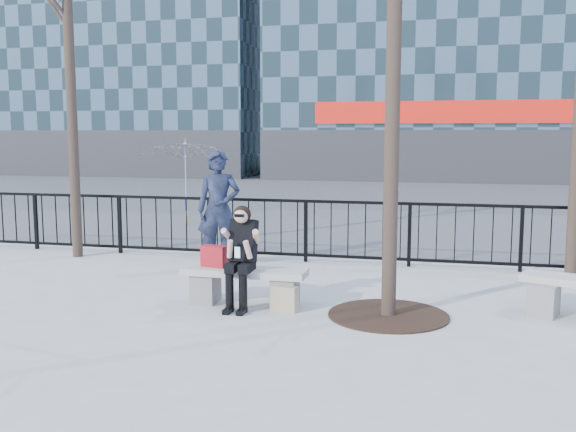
# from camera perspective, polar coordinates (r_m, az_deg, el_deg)

# --- Properties ---
(ground) EXTENTS (120.00, 120.00, 0.00)m
(ground) POSITION_cam_1_polar(r_m,az_deg,el_deg) (8.62, -3.86, -7.86)
(ground) COLOR #A0A19B
(ground) RESTS_ON ground
(street_surface) EXTENTS (60.00, 23.00, 0.01)m
(street_surface) POSITION_cam_1_polar(r_m,az_deg,el_deg) (23.18, 7.18, 1.74)
(street_surface) COLOR #474747
(street_surface) RESTS_ON ground
(railing) EXTENTS (14.00, 0.06, 1.10)m
(railing) POSITION_cam_1_polar(r_m,az_deg,el_deg) (11.35, 0.61, -1.29)
(railing) COLOR black
(railing) RESTS_ON ground
(tree_grate) EXTENTS (1.50, 1.50, 0.02)m
(tree_grate) POSITION_cam_1_polar(r_m,az_deg,el_deg) (8.18, 8.90, -8.69)
(tree_grate) COLOR black
(tree_grate) RESTS_ON ground
(bench_main) EXTENTS (1.65, 0.46, 0.49)m
(bench_main) POSITION_cam_1_polar(r_m,az_deg,el_deg) (8.55, -3.87, -5.91)
(bench_main) COLOR slate
(bench_main) RESTS_ON ground
(seated_woman) EXTENTS (0.50, 0.64, 1.34)m
(seated_woman) POSITION_cam_1_polar(r_m,az_deg,el_deg) (8.32, -4.22, -3.68)
(seated_woman) COLOR black
(seated_woman) RESTS_ON ground
(handbag) EXTENTS (0.37, 0.23, 0.28)m
(handbag) POSITION_cam_1_polar(r_m,az_deg,el_deg) (8.63, -6.56, -3.57)
(handbag) COLOR #AD151F
(handbag) RESTS_ON bench_main
(shopping_bag) EXTENTS (0.37, 0.21, 0.33)m
(shopping_bag) POSITION_cam_1_polar(r_m,az_deg,el_deg) (8.25, -0.29, -7.36)
(shopping_bag) COLOR tan
(shopping_bag) RESTS_ON ground
(standing_man) EXTENTS (0.82, 0.63, 1.98)m
(standing_man) POSITION_cam_1_polar(r_m,az_deg,el_deg) (10.84, -6.18, 0.59)
(standing_man) COLOR black
(standing_man) RESTS_ON ground
(vendor_umbrella) EXTENTS (2.94, 2.97, 2.14)m
(vendor_umbrella) POSITION_cam_1_polar(r_m,az_deg,el_deg) (15.94, -9.19, 2.99)
(vendor_umbrella) COLOR gold
(vendor_umbrella) RESTS_ON ground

